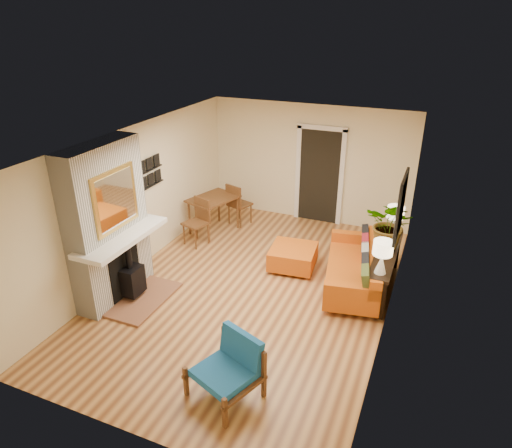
# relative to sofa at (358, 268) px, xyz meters

# --- Properties ---
(room_shell) EXTENTS (6.50, 6.50, 6.50)m
(room_shell) POSITION_rel_sofa_xyz_m (-1.03, 1.84, 0.89)
(room_shell) COLOR tan
(room_shell) RESTS_ON ground
(fireplace) EXTENTS (1.09, 1.68, 2.60)m
(fireplace) POSITION_rel_sofa_xyz_m (-3.64, -1.79, 0.89)
(fireplace) COLOR white
(fireplace) RESTS_ON ground
(sofa) EXTENTS (1.21, 2.14, 0.79)m
(sofa) POSITION_rel_sofa_xyz_m (0.00, 0.00, 0.00)
(sofa) COLOR silver
(sofa) RESTS_ON ground
(ottoman) EXTENTS (0.89, 0.89, 0.41)m
(ottoman) POSITION_rel_sofa_xyz_m (-1.22, 0.17, -0.11)
(ottoman) COLOR silver
(ottoman) RESTS_ON ground
(blue_chair) EXTENTS (0.97, 0.96, 0.79)m
(blue_chair) POSITION_rel_sofa_xyz_m (-0.95, -3.02, 0.08)
(blue_chair) COLOR brown
(blue_chair) RESTS_ON ground
(dining_table) EXTENTS (1.12, 1.80, 0.95)m
(dining_table) POSITION_rel_sofa_xyz_m (-3.21, 0.98, 0.27)
(dining_table) COLOR brown
(dining_table) RESTS_ON ground
(console_table) EXTENTS (0.34, 1.85, 0.72)m
(console_table) POSITION_rel_sofa_xyz_m (0.43, 0.05, 0.23)
(console_table) COLOR black
(console_table) RESTS_ON ground
(lamp_near) EXTENTS (0.30, 0.30, 0.54)m
(lamp_near) POSITION_rel_sofa_xyz_m (0.43, -0.64, 0.71)
(lamp_near) COLOR white
(lamp_near) RESTS_ON console_table
(lamp_far) EXTENTS (0.30, 0.30, 0.54)m
(lamp_far) POSITION_rel_sofa_xyz_m (0.43, 0.79, 0.71)
(lamp_far) COLOR white
(lamp_far) RESTS_ON console_table
(houseplant) EXTENTS (0.88, 0.81, 0.85)m
(houseplant) POSITION_rel_sofa_xyz_m (0.42, 0.25, 0.80)
(houseplant) COLOR #1E5919
(houseplant) RESTS_ON console_table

